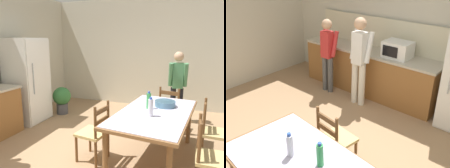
{
  "view_description": "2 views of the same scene",
  "coord_description": "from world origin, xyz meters",
  "views": [
    {
      "loc": [
        -2.64,
        -1.24,
        1.79
      ],
      "look_at": [
        0.29,
        -0.13,
        1.16
      ],
      "focal_mm": 35.0,
      "sensor_mm": 36.0,
      "label": 1
    },
    {
      "loc": [
        1.95,
        -2.0,
        2.58
      ],
      "look_at": [
        0.09,
        0.17,
        1.21
      ],
      "focal_mm": 42.0,
      "sensor_mm": 36.0,
      "label": 2
    }
  ],
  "objects": [
    {
      "name": "counter_splashback",
      "position": [
        -0.85,
        2.54,
        1.22
      ],
      "size": [
        2.95,
        0.03,
        0.6
      ],
      "primitive_type": "cube",
      "color": "beige",
      "rests_on": "kitchen_counter"
    },
    {
      "name": "ground_plane",
      "position": [
        0.0,
        0.0,
        0.0
      ],
      "size": [
        8.32,
        8.32,
        0.0
      ],
      "primitive_type": "plane",
      "color": "#9E7A56"
    },
    {
      "name": "microwave",
      "position": [
        -0.22,
        2.21,
        1.07
      ],
      "size": [
        0.5,
        0.39,
        0.3
      ],
      "color": "white",
      "rests_on": "kitchen_counter"
    },
    {
      "name": "chair_side_far_left",
      "position": [
        0.11,
        0.08,
        0.44
      ],
      "size": [
        0.47,
        0.45,
        0.91
      ],
      "rotation": [
        0.0,
        0.0,
        3.01
      ],
      "color": "brown",
      "rests_on": "ground"
    },
    {
      "name": "person_at_counter",
      "position": [
        -0.7,
        1.69,
        0.94
      ],
      "size": [
        0.42,
        0.29,
        1.68
      ],
      "rotation": [
        0.0,
        0.0,
        1.57
      ],
      "color": "silver",
      "rests_on": "ground"
    },
    {
      "name": "bottle_near_centre",
      "position": [
        0.22,
        -0.72,
        0.89
      ],
      "size": [
        0.07,
        0.07,
        0.27
      ],
      "color": "silver",
      "rests_on": "dining_table"
    },
    {
      "name": "wall_back",
      "position": [
        0.0,
        2.66,
        1.45
      ],
      "size": [
        6.52,
        0.12,
        2.9
      ],
      "primitive_type": "cube",
      "color": "beige",
      "rests_on": "ground"
    },
    {
      "name": "kitchen_counter",
      "position": [
        -0.85,
        2.23,
        0.46
      ],
      "size": [
        2.99,
        0.66,
        0.92
      ],
      "color": "brown",
      "rests_on": "ground"
    },
    {
      "name": "bottle_off_centre",
      "position": [
        0.55,
        -0.63,
        0.89
      ],
      "size": [
        0.07,
        0.07,
        0.27
      ],
      "color": "green",
      "rests_on": "dining_table"
    },
    {
      "name": "person_at_sink",
      "position": [
        -1.51,
        1.71,
        0.86
      ],
      "size": [
        0.38,
        0.27,
        1.53
      ],
      "rotation": [
        0.0,
        0.0,
        1.57
      ],
      "color": "#4C4C4C",
      "rests_on": "ground"
    }
  ]
}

